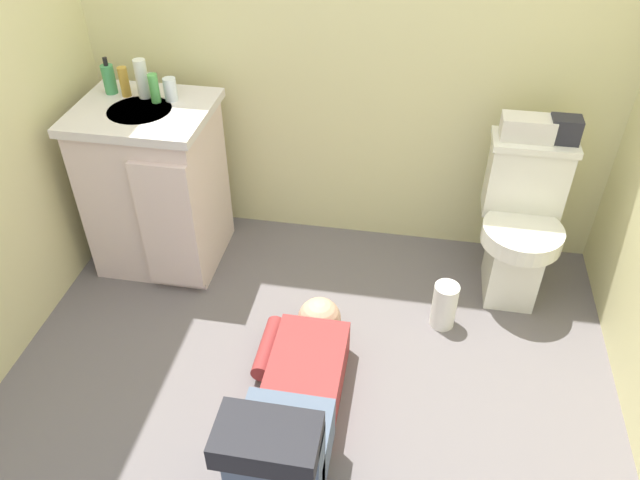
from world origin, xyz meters
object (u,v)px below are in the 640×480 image
Objects in this scene: toiletry_bag at (565,130)px; bottle_amber at (124,82)px; paper_towel_roll at (444,305)px; bottle_green at (154,88)px; bottle_white at (142,79)px; bottle_clear at (170,89)px; person_plumber at (294,402)px; vanity_cabinet at (156,186)px; tissue_box at (528,128)px; soap_dispenser at (109,79)px; faucet at (151,84)px; toilet at (520,224)px.

toiletry_bag is 1.92m from bottle_amber.
bottle_green is at bearing 166.08° from paper_towel_roll.
bottle_white reaches higher than toiletry_bag.
bottle_amber is at bearing 178.78° from bottle_clear.
person_plumber is 1.48m from bottle_green.
vanity_cabinet is 3.62× the size of paper_towel_roll.
tissue_box is at bearing 58.12° from paper_towel_roll.
soap_dispenser is at bearing 146.90° from vanity_cabinet.
bottle_clear is (0.21, -0.00, -0.02)m from bottle_amber.
paper_towel_roll is (1.40, -0.41, -0.76)m from faucet.
tissue_box is at bearing 1.62° from bottle_clear.
vanity_cabinet is at bearing -119.51° from bottle_green.
person_plumber is 4.71× the size of paper_towel_roll.
tissue_box is at bearing 5.09° from vanity_cabinet.
faucet is 0.81× the size of toiletry_bag.
toiletry_bag is 0.75× the size of soap_dispenser.
vanity_cabinet is 1.45m from paper_towel_roll.
vanity_cabinet is at bearing -174.91° from tissue_box.
tissue_box is 1.64× the size of bottle_amber.
toilet is 1.96m from soap_dispenser.
bottle_white is (-1.72, 0.05, 0.54)m from toilet.
person_plumber is 10.51× the size of bottle_clear.
bottle_clear reaches higher than tissue_box.
vanity_cabinet is 0.52m from soap_dispenser.
faucet is at bearing 176.99° from toilet.
toiletry_bag is (0.10, 0.09, 0.44)m from toilet.
bottle_green is at bearing -177.37° from tissue_box.
vanity_cabinet is 0.49m from bottle_amber.
person_plumber is 8.29× the size of bottle_green.
bottle_green is (-0.82, 1.01, 0.71)m from person_plumber.
toilet is 1.78m from faucet.
person_plumber is at bearing -47.00° from bottle_amber.
vanity_cabinet is at bearing -76.42° from bottle_white.
bottle_amber is (-0.11, -0.04, 0.02)m from faucet.
bottle_green is (0.04, 0.07, 0.47)m from vanity_cabinet.
bottle_white is at bearing -123.46° from faucet.
toilet is 0.46m from toiletry_bag.
faucet is 0.99× the size of bottle_clear.
faucet reaches higher than person_plumber.
soap_dispenser is 1.81m from paper_towel_roll.
soap_dispenser is (-0.19, -0.02, 0.02)m from faucet.
toiletry_bag is at bearing 2.41° from bottle_green.
person_plumber is 1.48m from tissue_box.
bottle_clear is at bearing 126.12° from person_plumber.
soap_dispenser is (-1.05, 1.06, 0.71)m from person_plumber.
tissue_box is 1.26× the size of bottle_white.
bottle_white is (-1.68, -0.04, 0.11)m from tissue_box.
tissue_box is 0.97× the size of paper_towel_roll.
bottle_clear reaches higher than toiletry_bag.
vanity_cabinet is 6.38× the size of bottle_green.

